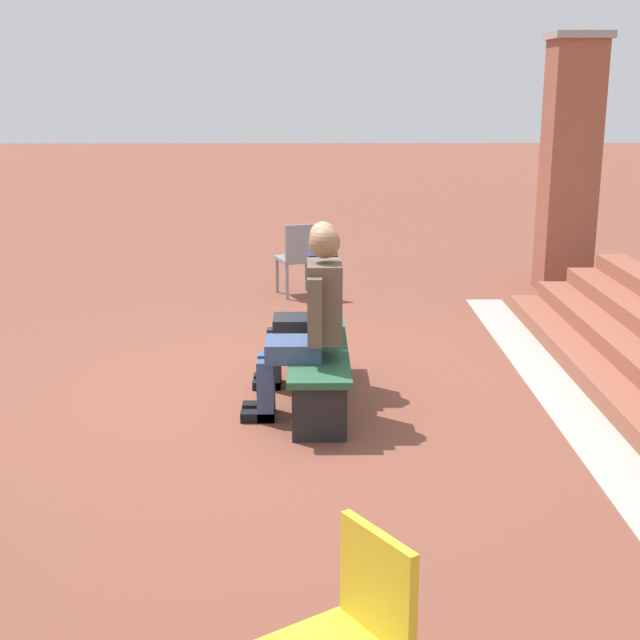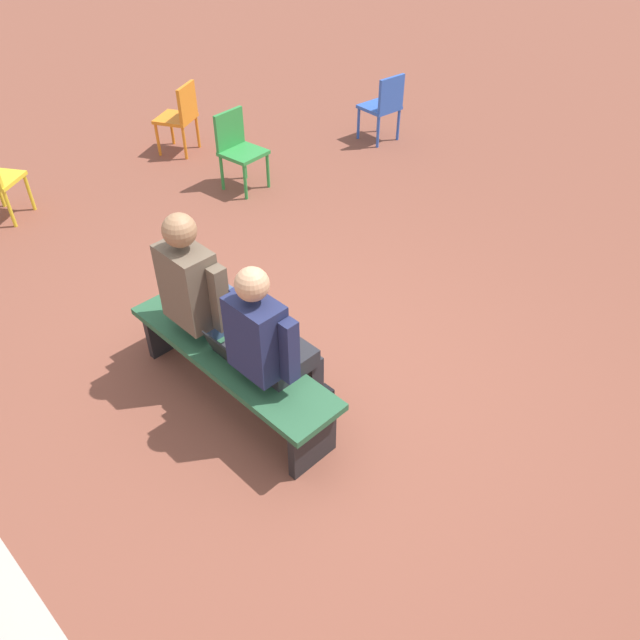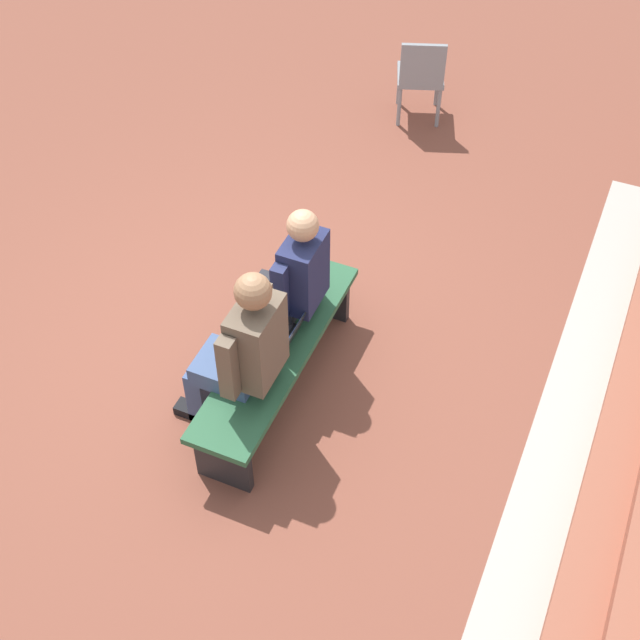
% 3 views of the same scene
% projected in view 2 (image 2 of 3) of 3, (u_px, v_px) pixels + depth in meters
% --- Properties ---
extents(ground_plane, '(60.00, 60.00, 0.00)m').
position_uv_depth(ground_plane, '(297.00, 386.00, 4.62)').
color(ground_plane, brown).
extents(bench, '(1.80, 0.44, 0.45)m').
position_uv_depth(bench, '(231.00, 362.00, 4.30)').
color(bench, '#285638').
rests_on(bench, ground).
extents(person_student, '(0.53, 0.67, 1.33)m').
position_uv_depth(person_student, '(270.00, 344.00, 3.92)').
color(person_student, '#232328').
rests_on(person_student, ground).
extents(person_adult, '(0.57, 0.73, 1.40)m').
position_uv_depth(person_adult, '(204.00, 293.00, 4.28)').
color(person_adult, '#384C75').
rests_on(person_adult, ground).
extents(laptop, '(0.32, 0.29, 0.21)m').
position_uv_depth(laptop, '(234.00, 352.00, 4.17)').
color(laptop, black).
rests_on(laptop, bench).
extents(plastic_chair_foreground, '(0.45, 0.45, 0.84)m').
position_uv_depth(plastic_chair_foreground, '(384.00, 104.00, 7.76)').
color(plastic_chair_foreground, '#2D56B7').
rests_on(plastic_chair_foreground, ground).
extents(plastic_chair_far_right, '(0.46, 0.46, 0.84)m').
position_uv_depth(plastic_chair_far_right, '(238.00, 146.00, 6.79)').
color(plastic_chair_far_right, '#2D893D').
rests_on(plastic_chair_far_right, ground).
extents(plastic_chair_near_bench_left, '(0.57, 0.57, 0.84)m').
position_uv_depth(plastic_chair_near_bench_left, '(181.00, 114.00, 7.50)').
color(plastic_chair_near_bench_left, orange).
rests_on(plastic_chair_near_bench_left, ground).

